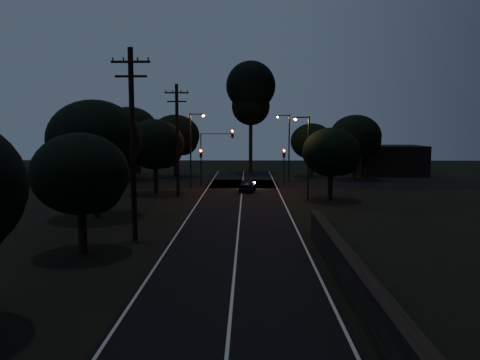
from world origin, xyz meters
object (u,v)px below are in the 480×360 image
object	(u,v)px
utility_pole_far	(177,138)
signal_right	(284,161)
signal_left	(201,161)
streetlight_c	(307,152)
tall_pine	(251,92)
streetlight_a	(192,145)
streetlight_b	(287,143)
signal_mast	(216,147)
utility_pole_mid	(133,141)
car	(247,185)

from	to	relation	value
utility_pole_far	signal_right	xyz separation A→B (m)	(10.60, 7.99, -2.65)
signal_left	streetlight_c	bearing A→B (deg)	-43.76
tall_pine	signal_right	world-z (taller)	tall_pine
streetlight_a	streetlight_c	world-z (taller)	streetlight_a
utility_pole_far	streetlight_a	world-z (taller)	utility_pole_far
streetlight_a	tall_pine	bearing A→B (deg)	69.64
tall_pine	signal_right	distance (m)	17.64
streetlight_a	streetlight_b	world-z (taller)	same
streetlight_c	signal_right	bearing A→B (deg)	97.02
signal_right	streetlight_a	bearing A→B (deg)	-168.66
utility_pole_far	tall_pine	bearing A→B (deg)	73.07
utility_pole_far	streetlight_c	distance (m)	12.05
tall_pine	signal_right	bearing A→B (deg)	-76.51
signal_left	signal_mast	xyz separation A→B (m)	(1.69, 0.00, 1.50)
streetlight_a	signal_right	bearing A→B (deg)	11.34
tall_pine	signal_left	xyz separation A→B (m)	(-5.60, -15.01, -8.53)
utility_pole_far	streetlight_a	xyz separation A→B (m)	(0.69, 6.00, -0.85)
utility_pole_mid	streetlight_c	bearing A→B (deg)	51.74
signal_left	signal_mast	size ratio (longest dim) A/B	0.66
utility_pole_far	streetlight_b	size ratio (longest dim) A/B	1.31
utility_pole_far	signal_left	world-z (taller)	utility_pole_far
utility_pole_mid	streetlight_b	distance (m)	31.15
utility_pole_mid	signal_right	world-z (taller)	utility_pole_mid
car	signal_mast	bearing A→B (deg)	-45.59
streetlight_a	streetlight_c	distance (m)	13.72
signal_mast	streetlight_c	xyz separation A→B (m)	(8.74, -9.99, 0.01)
utility_pole_far	car	bearing A→B (deg)	29.41
signal_left	signal_right	xyz separation A→B (m)	(9.20, 0.00, 0.00)
car	utility_pole_mid	bearing A→B (deg)	77.95
signal_mast	streetlight_a	size ratio (longest dim) A/B	0.78
signal_left	streetlight_c	world-z (taller)	streetlight_c
tall_pine	signal_mast	distance (m)	17.03
signal_left	streetlight_b	world-z (taller)	streetlight_b
streetlight_c	streetlight_b	bearing A→B (deg)	92.14
signal_left	streetlight_c	size ratio (longest dim) A/B	0.55
signal_left	signal_mast	distance (m)	2.26
tall_pine	car	xyz separation A→B (m)	(-0.45, -19.31, -10.72)
tall_pine	streetlight_b	bearing A→B (deg)	-68.62
utility_pole_mid	tall_pine	bearing A→B (deg)	80.07
utility_pole_far	signal_mast	distance (m)	8.64
tall_pine	signal_mast	world-z (taller)	tall_pine
signal_left	signal_right	bearing A→B (deg)	0.00
tall_pine	signal_right	xyz separation A→B (m)	(3.60, -15.01, -8.53)
streetlight_b	tall_pine	bearing A→B (deg)	111.38
utility_pole_far	streetlight_c	world-z (taller)	utility_pole_far
utility_pole_far	streetlight_a	bearing A→B (deg)	83.41
signal_left	streetlight_a	xyz separation A→B (m)	(-0.71, -1.99, 1.80)
signal_right	streetlight_a	xyz separation A→B (m)	(-9.91, -1.99, 1.80)
signal_right	streetlight_a	distance (m)	10.26
tall_pine	signal_right	size ratio (longest dim) A/B	3.84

